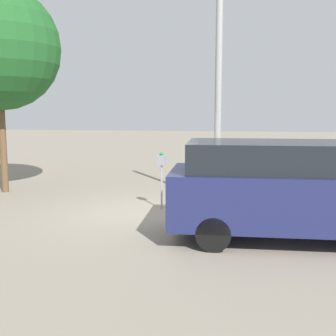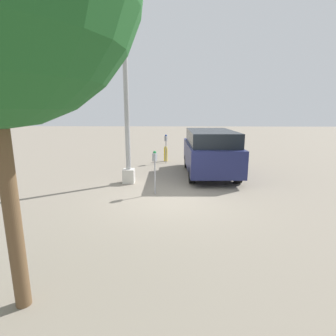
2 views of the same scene
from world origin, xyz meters
name	(u,v)px [view 1 (image 1 of 2)]	position (x,y,z in m)	size (l,w,h in m)	color
ground_plane	(144,214)	(0.00, 0.00, 0.00)	(80.00, 80.00, 0.00)	gray
parking_meter_near	(162,167)	(0.35, 0.60, 1.09)	(0.22, 0.15, 1.49)	#9E9EA3
lamp_post	(218,125)	(1.74, 1.74, 2.16)	(0.44, 0.44, 5.99)	beige
parked_van	(285,187)	(3.18, -1.60, 1.06)	(4.60, 2.13, 1.95)	navy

